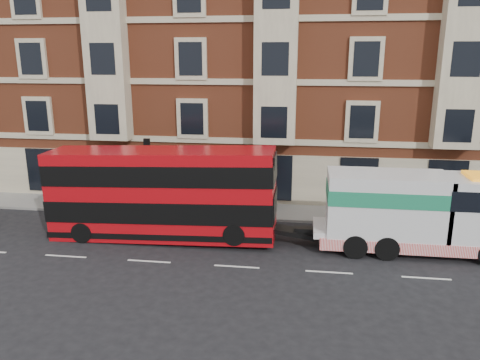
% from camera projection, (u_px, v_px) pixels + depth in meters
% --- Properties ---
extents(ground, '(120.00, 120.00, 0.00)m').
position_uv_depth(ground, '(237.00, 267.00, 20.54)').
color(ground, black).
rests_on(ground, ground).
extents(sidewalk, '(90.00, 3.00, 0.15)m').
position_uv_depth(sidewalk, '(255.00, 211.00, 27.70)').
color(sidewalk, slate).
rests_on(sidewalk, ground).
extents(victorian_terrace, '(45.00, 12.00, 20.40)m').
position_uv_depth(victorian_terrace, '(275.00, 39.00, 32.25)').
color(victorian_terrace, brown).
rests_on(victorian_terrace, ground).
extents(lamp_post_west, '(0.35, 0.15, 4.35)m').
position_uv_depth(lamp_post_west, '(148.00, 170.00, 26.59)').
color(lamp_post_west, black).
rests_on(lamp_post_west, sidewalk).
extents(double_decker_bus, '(11.25, 2.58, 4.55)m').
position_uv_depth(double_decker_bus, '(162.00, 192.00, 23.20)').
color(double_decker_bus, '#A90910').
rests_on(double_decker_bus, ground).
extents(tow_truck, '(9.01, 2.66, 3.75)m').
position_uv_depth(tow_truck, '(413.00, 211.00, 21.70)').
color(tow_truck, silver).
rests_on(tow_truck, ground).
extents(pedestrian, '(0.64, 0.44, 1.70)m').
position_uv_depth(pedestrian, '(54.00, 194.00, 27.84)').
color(pedestrian, '#182831').
rests_on(pedestrian, sidewalk).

